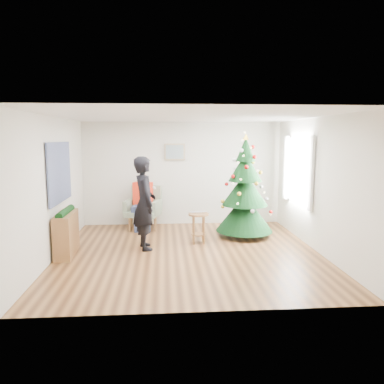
{
  "coord_description": "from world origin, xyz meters",
  "views": [
    {
      "loc": [
        -0.47,
        -6.99,
        2.21
      ],
      "look_at": [
        0.1,
        0.6,
        1.1
      ],
      "focal_mm": 35.0,
      "sensor_mm": 36.0,
      "label": 1
    }
  ],
  "objects": [
    {
      "name": "window_panel",
      "position": [
        2.47,
        1.0,
        1.5
      ],
      "size": [
        0.04,
        1.3,
        1.4
      ],
      "primitive_type": "cube",
      "color": "white",
      "rests_on": "wall_right"
    },
    {
      "name": "ceiling",
      "position": [
        0.0,
        0.0,
        2.6
      ],
      "size": [
        5.0,
        5.0,
        0.0
      ],
      "primitive_type": "plane",
      "rotation": [
        3.14,
        0.0,
        0.0
      ],
      "color": "white",
      "rests_on": "wall_back"
    },
    {
      "name": "tapestry",
      "position": [
        -2.46,
        0.3,
        1.55
      ],
      "size": [
        0.03,
        1.5,
        1.15
      ],
      "primitive_type": "cube",
      "color": "black",
      "rests_on": "wall_left"
    },
    {
      "name": "seated_person",
      "position": [
        -0.99,
        2.01,
        0.7
      ],
      "size": [
        0.54,
        0.71,
        1.35
      ],
      "rotation": [
        0.0,
        0.0,
        -0.27
      ],
      "color": "navy",
      "rests_on": "armchair"
    },
    {
      "name": "christmas_tree",
      "position": [
        1.33,
        1.17,
        1.03
      ],
      "size": [
        1.27,
        1.27,
        2.3
      ],
      "rotation": [
        0.0,
        0.0,
        0.03
      ],
      "color": "#3F2816",
      "rests_on": "floor"
    },
    {
      "name": "wall_right",
      "position": [
        2.5,
        0.0,
        1.3
      ],
      "size": [
        0.0,
        5.0,
        5.0
      ],
      "primitive_type": "plane",
      "rotation": [
        1.57,
        0.0,
        -1.57
      ],
      "color": "silver",
      "rests_on": "floor"
    },
    {
      "name": "floor",
      "position": [
        0.0,
        0.0,
        0.0
      ],
      "size": [
        5.0,
        5.0,
        0.0
      ],
      "primitive_type": "plane",
      "color": "brown",
      "rests_on": "ground"
    },
    {
      "name": "garland",
      "position": [
        -2.33,
        0.07,
        0.82
      ],
      "size": [
        0.14,
        0.9,
        0.14
      ],
      "primitive_type": "cylinder",
      "rotation": [
        1.57,
        0.0,
        0.0
      ],
      "color": "black",
      "rests_on": "console"
    },
    {
      "name": "wall_left",
      "position": [
        -2.5,
        0.0,
        1.3
      ],
      "size": [
        0.0,
        5.0,
        5.0
      ],
      "primitive_type": "plane",
      "rotation": [
        1.57,
        0.0,
        1.57
      ],
      "color": "silver",
      "rests_on": "floor"
    },
    {
      "name": "armchair",
      "position": [
        -0.98,
        2.06,
        0.38
      ],
      "size": [
        0.95,
        0.91,
        1.03
      ],
      "rotation": [
        0.0,
        0.0,
        -0.27
      ],
      "color": "gray",
      "rests_on": "floor"
    },
    {
      "name": "console",
      "position": [
        -2.33,
        0.07,
        0.4
      ],
      "size": [
        0.35,
        1.01,
        0.8
      ],
      "primitive_type": "cube",
      "rotation": [
        0.0,
        0.0,
        0.05
      ],
      "color": "brown",
      "rests_on": "floor"
    },
    {
      "name": "wall_back",
      "position": [
        0.0,
        2.5,
        1.3
      ],
      "size": [
        5.0,
        0.0,
        5.0
      ],
      "primitive_type": "plane",
      "rotation": [
        1.57,
        0.0,
        0.0
      ],
      "color": "silver",
      "rests_on": "floor"
    },
    {
      "name": "game_controller",
      "position": [
        -0.66,
        0.32,
        1.23
      ],
      "size": [
        0.07,
        0.13,
        0.04
      ],
      "primitive_type": "cube",
      "rotation": [
        0.0,
        0.0,
        0.24
      ],
      "color": "white",
      "rests_on": "standing_man"
    },
    {
      "name": "framed_picture",
      "position": [
        -0.2,
        2.46,
        1.85
      ],
      "size": [
        0.52,
        0.05,
        0.42
      ],
      "color": "tan",
      "rests_on": "wall_back"
    },
    {
      "name": "curtains",
      "position": [
        2.44,
        1.0,
        1.5
      ],
      "size": [
        0.05,
        1.75,
        1.5
      ],
      "color": "white",
      "rests_on": "wall_right"
    },
    {
      "name": "wall_front",
      "position": [
        0.0,
        -2.5,
        1.3
      ],
      "size": [
        5.0,
        0.0,
        5.0
      ],
      "primitive_type": "plane",
      "rotation": [
        -1.57,
        0.0,
        0.0
      ],
      "color": "silver",
      "rests_on": "floor"
    },
    {
      "name": "stool",
      "position": [
        0.24,
        0.65,
        0.33
      ],
      "size": [
        0.43,
        0.43,
        0.64
      ],
      "rotation": [
        0.0,
        0.0,
        -0.21
      ],
      "color": "brown",
      "rests_on": "floor"
    },
    {
      "name": "standing_man",
      "position": [
        -0.86,
        0.35,
        0.93
      ],
      "size": [
        0.59,
        0.76,
        1.85
      ],
      "primitive_type": "imported",
      "rotation": [
        0.0,
        0.0,
        1.81
      ],
      "color": "black",
      "rests_on": "floor"
    },
    {
      "name": "laptop",
      "position": [
        0.24,
        0.65,
        0.65
      ],
      "size": [
        0.38,
        0.27,
        0.03
      ],
      "primitive_type": "imported",
      "rotation": [
        0.0,
        0.0,
        0.14
      ],
      "color": "silver",
      "rests_on": "stool"
    }
  ]
}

